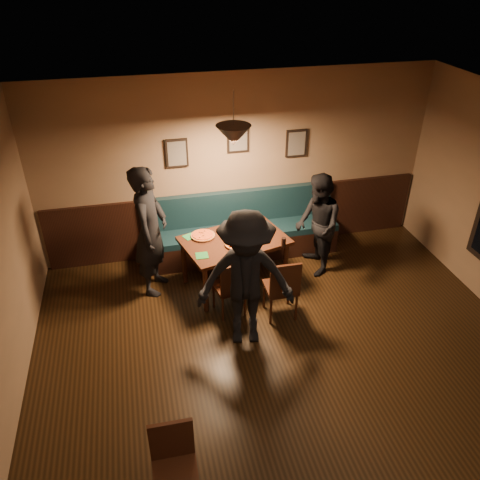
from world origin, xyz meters
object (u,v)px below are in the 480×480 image
at_px(chair_near_right, 281,286).
at_px(diner_left, 150,231).
at_px(booth_bench, 242,228).
at_px(cafe_chair_far, 175,473).
at_px(diner_front, 246,280).
at_px(dining_table, 234,262).
at_px(diner_right, 318,225).
at_px(tabasco_bottle, 269,233).
at_px(soda_glass, 284,242).
at_px(chair_near_left, 229,286).

xyz_separation_m(chair_near_right, diner_left, (-1.57, 0.96, 0.49)).
distance_m(booth_bench, cafe_chair_far, 4.08).
height_order(chair_near_right, diner_front, diner_front).
relative_size(booth_bench, diner_left, 1.60).
height_order(dining_table, diner_right, diner_right).
bearing_deg(dining_table, tabasco_bottle, -17.64).
bearing_deg(dining_table, booth_bench, 53.71).
distance_m(soda_glass, cafe_chair_far, 3.31).
distance_m(chair_near_left, soda_glass, 0.94).
relative_size(diner_left, diner_front, 1.05).
height_order(soda_glass, tabasco_bottle, soda_glass).
height_order(diner_right, diner_front, diner_front).
relative_size(diner_left, diner_right, 1.21).
height_order(chair_near_left, chair_near_right, chair_near_right).
distance_m(diner_left, cafe_chair_far, 3.28).
relative_size(booth_bench, chair_near_right, 3.31).
bearing_deg(tabasco_bottle, cafe_chair_far, -118.83).
xyz_separation_m(chair_near_right, diner_right, (0.82, 0.88, 0.32)).
relative_size(chair_near_left, diner_front, 0.47).
distance_m(tabasco_bottle, cafe_chair_far, 3.51).
relative_size(booth_bench, diner_right, 1.94).
distance_m(diner_left, diner_front, 1.66).
relative_size(diner_front, soda_glass, 13.24).
bearing_deg(chair_near_left, booth_bench, 57.74).
height_order(diner_left, diner_right, diner_left).
relative_size(booth_bench, tabasco_bottle, 27.60).
xyz_separation_m(dining_table, diner_right, (1.26, 0.07, 0.40)).
bearing_deg(diner_front, diner_left, 137.17).
height_order(diner_left, soda_glass, diner_left).
bearing_deg(cafe_chair_far, booth_bench, -110.28).
xyz_separation_m(diner_front, cafe_chair_far, (-1.08, -1.93, -0.46)).
bearing_deg(chair_near_left, diner_left, 128.56).
relative_size(chair_near_right, tabasco_bottle, 8.33).
bearing_deg(diner_right, chair_near_right, -39.58).
bearing_deg(chair_near_left, diner_right, 12.67).
bearing_deg(tabasco_bottle, diner_left, 173.53).
xyz_separation_m(diner_front, tabasco_bottle, (0.61, 1.13, -0.09)).
bearing_deg(tabasco_bottle, diner_right, 7.22).
bearing_deg(tabasco_bottle, diner_front, -118.19).
relative_size(chair_near_left, soda_glass, 6.24).
xyz_separation_m(chair_near_left, diner_right, (1.46, 0.67, 0.35)).
relative_size(chair_near_right, diner_left, 0.48).
distance_m(diner_left, soda_glass, 1.81).
distance_m(dining_table, chair_near_right, 0.92).
xyz_separation_m(chair_near_left, diner_front, (0.09, -0.56, 0.47)).
bearing_deg(dining_table, diner_front, -110.74).
xyz_separation_m(booth_bench, soda_glass, (0.33, -1.05, 0.32)).
bearing_deg(cafe_chair_far, chair_near_right, -124.69).
bearing_deg(dining_table, chair_near_left, -124.05).
relative_size(diner_front, tabasco_bottle, 16.48).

